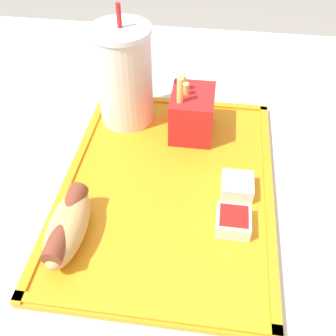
% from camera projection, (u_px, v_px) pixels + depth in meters
% --- Properties ---
extents(dining_table, '(1.04, 1.03, 0.73)m').
position_uv_depth(dining_table, '(174.00, 306.00, 0.83)').
color(dining_table, beige).
rests_on(dining_table, ground_plane).
extents(food_tray, '(0.41, 0.30, 0.01)m').
position_uv_depth(food_tray, '(168.00, 185.00, 0.57)').
color(food_tray, orange).
rests_on(food_tray, dining_table).
extents(soda_cup, '(0.09, 0.09, 0.20)m').
position_uv_depth(soda_cup, '(124.00, 76.00, 0.62)').
color(soda_cup, silver).
rests_on(soda_cup, food_tray).
extents(hot_dog_far, '(0.12, 0.05, 0.05)m').
position_uv_depth(hot_dog_far, '(67.00, 226.00, 0.48)').
color(hot_dog_far, tan).
rests_on(hot_dog_far, food_tray).
extents(fries_carton, '(0.08, 0.07, 0.11)m').
position_uv_depth(fries_carton, '(192.00, 113.00, 0.62)').
color(fries_carton, red).
rests_on(fries_carton, food_tray).
extents(sauce_cup_mayo, '(0.04, 0.04, 0.02)m').
position_uv_depth(sauce_cup_mayo, '(237.00, 188.00, 0.54)').
color(sauce_cup_mayo, silver).
rests_on(sauce_cup_mayo, food_tray).
extents(sauce_cup_ketchup, '(0.04, 0.04, 0.02)m').
position_uv_depth(sauce_cup_ketchup, '(233.00, 221.00, 0.50)').
color(sauce_cup_ketchup, silver).
rests_on(sauce_cup_ketchup, food_tray).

